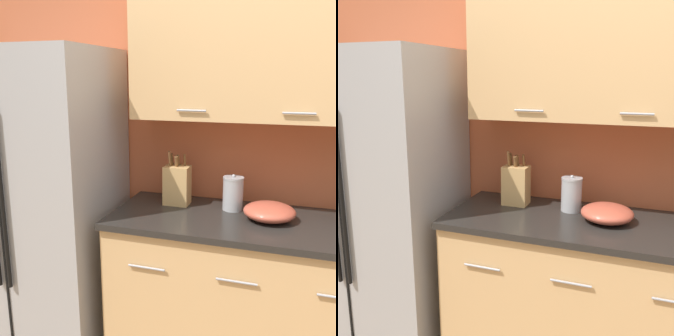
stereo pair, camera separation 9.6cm
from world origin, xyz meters
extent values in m
cube|color=#BC5B38|center=(0.00, 1.08, 1.30)|extent=(10.00, 0.05, 2.60)
cube|color=tan|center=(-0.14, 0.89, 1.89)|extent=(1.83, 0.32, 0.92)
cylinder|color=#99999E|center=(-0.69, 0.72, 1.49)|extent=(0.16, 0.01, 0.01)
cylinder|color=#99999E|center=(-0.14, 0.72, 1.49)|extent=(0.16, 0.01, 0.01)
cube|color=tan|center=(-0.14, 0.73, 0.48)|extent=(1.94, 0.62, 0.78)
cube|color=black|center=(-0.14, 0.72, 0.89)|extent=(1.96, 0.64, 0.03)
cylinder|color=#99999E|center=(-0.84, 0.41, 0.70)|extent=(0.20, 0.01, 0.01)
cylinder|color=#99999E|center=(-0.37, 0.41, 0.70)|extent=(0.20, 0.01, 0.01)
cube|color=#9E9EA0|center=(-1.66, 0.68, 0.91)|extent=(0.92, 0.71, 1.83)
cube|color=black|center=(-1.66, 0.32, 0.91)|extent=(0.01, 0.01, 1.79)
cylinder|color=black|center=(-1.63, 0.31, 1.00)|extent=(0.02, 0.02, 1.00)
cube|color=tan|center=(-0.81, 0.86, 1.03)|extent=(0.15, 0.12, 0.23)
cylinder|color=brown|center=(-0.85, 0.87, 1.18)|extent=(0.02, 0.03, 0.07)
cylinder|color=brown|center=(-0.85, 0.84, 1.19)|extent=(0.02, 0.03, 0.09)
cylinder|color=brown|center=(-0.81, 0.87, 1.18)|extent=(0.02, 0.03, 0.07)
cylinder|color=brown|center=(-0.81, 0.84, 1.17)|extent=(0.02, 0.03, 0.07)
cylinder|color=brown|center=(-0.77, 0.87, 1.18)|extent=(0.01, 0.03, 0.07)
cylinder|color=#A3A3A5|center=(-0.47, 0.85, 1.00)|extent=(0.12, 0.12, 0.18)
cylinder|color=#A3A3A5|center=(-0.47, 0.85, 1.10)|extent=(0.12, 0.12, 0.01)
sphere|color=#A3A3A5|center=(-0.47, 0.85, 1.11)|extent=(0.02, 0.02, 0.02)
ellipsoid|color=#B24C38|center=(-0.26, 0.74, 0.95)|extent=(0.28, 0.28, 0.09)
camera|label=1|loc=(-0.16, -1.33, 1.66)|focal=42.00mm
camera|label=2|loc=(-0.07, -1.30, 1.66)|focal=42.00mm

